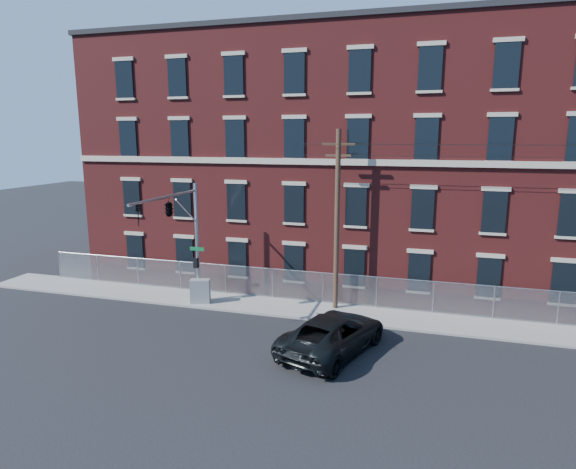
% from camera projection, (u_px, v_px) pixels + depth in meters
% --- Properties ---
extents(ground, '(140.00, 140.00, 0.00)m').
position_uv_depth(ground, '(272.00, 345.00, 23.17)').
color(ground, black).
rests_on(ground, ground).
extents(sidewalk, '(65.00, 3.00, 0.12)m').
position_uv_depth(sidewalk, '(528.00, 332.00, 24.57)').
color(sidewalk, gray).
rests_on(sidewalk, ground).
extents(mill_building, '(55.30, 14.32, 16.30)m').
position_uv_depth(mill_building, '(515.00, 161.00, 31.38)').
color(mill_building, maroon).
rests_on(mill_building, ground).
extents(chain_link_fence, '(59.06, 0.06, 1.85)m').
position_uv_depth(chain_link_fence, '(526.00, 304.00, 25.60)').
color(chain_link_fence, '#A5A8AD').
rests_on(chain_link_fence, ground).
extents(traffic_signal_mast, '(0.90, 6.75, 7.00)m').
position_uv_depth(traffic_signal_mast, '(176.00, 220.00, 25.80)').
color(traffic_signal_mast, '#9EA0A5').
rests_on(traffic_signal_mast, ground).
extents(utility_pole_near, '(1.80, 0.28, 10.00)m').
position_uv_depth(utility_pole_near, '(337.00, 218.00, 26.83)').
color(utility_pole_near, '#442F22').
rests_on(utility_pole_near, ground).
extents(pickup_truck, '(4.75, 6.87, 1.74)m').
position_uv_depth(pickup_truck, '(333.00, 334.00, 22.29)').
color(pickup_truck, black).
rests_on(pickup_truck, ground).
extents(utility_cabinet, '(1.24, 0.86, 1.41)m').
position_uv_depth(utility_cabinet, '(200.00, 291.00, 28.54)').
color(utility_cabinet, gray).
rests_on(utility_cabinet, sidewalk).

